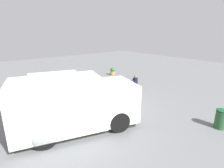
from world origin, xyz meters
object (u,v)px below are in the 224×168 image
at_px(food_truck, 74,105).
at_px(planter_flowering_near, 37,96).
at_px(person_customer, 135,81).
at_px(planter_flowering_far, 113,71).
at_px(plaza_bench, 69,84).
at_px(trash_bin, 221,119).

xyz_separation_m(food_truck, planter_flowering_near, (-4.10, -0.33, -0.73)).
xyz_separation_m(person_customer, planter_flowering_far, (-3.66, 0.83, 0.03)).
relative_size(food_truck, planter_flowering_near, 8.06).
xyz_separation_m(planter_flowering_near, plaza_bench, (-0.97, 2.54, 0.01)).
xyz_separation_m(food_truck, planter_flowering_far, (-6.38, 7.26, -0.72)).
bearing_deg(planter_flowering_near, trash_bin, 32.94).
bearing_deg(planter_flowering_near, planter_flowering_far, 106.72).
distance_m(planter_flowering_near, planter_flowering_far, 7.93).
relative_size(food_truck, person_customer, 6.27).
distance_m(food_truck, plaza_bench, 5.58).
xyz_separation_m(food_truck, trash_bin, (3.82, 4.80, -0.64)).
bearing_deg(person_customer, trash_bin, -14.01).
relative_size(planter_flowering_near, trash_bin, 0.75).
xyz_separation_m(person_customer, trash_bin, (6.55, -1.63, 0.11)).
bearing_deg(plaza_bench, trash_bin, 16.27).
height_order(planter_flowering_near, trash_bin, trash_bin).
xyz_separation_m(planter_flowering_near, planter_flowering_far, (-2.28, 7.60, 0.02)).
distance_m(person_customer, plaza_bench, 4.84).
bearing_deg(person_customer, planter_flowering_near, -101.49).
bearing_deg(planter_flowering_near, food_truck, 4.63).
distance_m(food_truck, person_customer, 7.03).
xyz_separation_m(planter_flowering_near, trash_bin, (7.92, 5.13, 0.10)).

